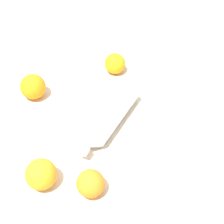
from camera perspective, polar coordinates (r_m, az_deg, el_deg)
ground_plane at (r=1.01m, az=1.37°, el=-1.69°), size 2.40×2.40×0.00m
water_bottle at (r=0.97m, az=-0.61°, el=-0.80°), size 0.16×0.29×0.07m
orange_0 at (r=0.83m, az=-3.66°, el=-12.02°), size 0.07×0.07×0.07m
orange_1 at (r=0.86m, az=-11.95°, el=-10.29°), size 0.08×0.08×0.08m
orange_2 at (r=1.10m, az=-13.26°, el=4.19°), size 0.08×0.08×0.08m
orange_3 at (r=1.18m, az=0.51°, el=8.22°), size 0.07×0.07×0.07m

